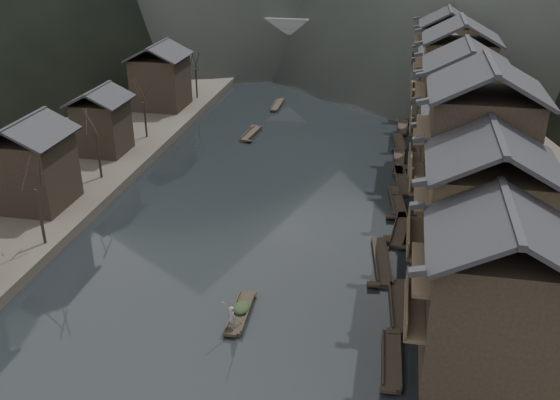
# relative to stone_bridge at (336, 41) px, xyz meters

# --- Properties ---
(water) EXTENTS (300.00, 300.00, 0.00)m
(water) POSITION_rel_stone_bridge_xyz_m (0.00, -72.00, -5.11)
(water) COLOR black
(water) RESTS_ON ground
(left_bank) EXTENTS (40.00, 200.00, 1.20)m
(left_bank) POSITION_rel_stone_bridge_xyz_m (-35.00, -32.00, -4.51)
(left_bank) COLOR #2D2823
(left_bank) RESTS_ON ground
(stilt_houses) EXTENTS (9.00, 67.60, 16.92)m
(stilt_houses) POSITION_rel_stone_bridge_xyz_m (17.28, -53.07, 3.91)
(stilt_houses) COLOR black
(stilt_houses) RESTS_ON ground
(left_houses) EXTENTS (8.10, 53.20, 8.73)m
(left_houses) POSITION_rel_stone_bridge_xyz_m (-20.50, -51.88, 0.55)
(left_houses) COLOR black
(left_houses) RESTS_ON left_bank
(bare_trees) EXTENTS (3.78, 60.27, 7.55)m
(bare_trees) POSITION_rel_stone_bridge_xyz_m (-17.00, -59.44, 1.19)
(bare_trees) COLOR black
(bare_trees) RESTS_ON left_bank
(moored_sampans) EXTENTS (3.33, 60.01, 0.47)m
(moored_sampans) POSITION_rel_stone_bridge_xyz_m (12.18, -50.90, -4.91)
(moored_sampans) COLOR black
(moored_sampans) RESTS_ON water
(midriver_boats) EXTENTS (2.15, 19.01, 0.45)m
(midriver_boats) POSITION_rel_stone_bridge_xyz_m (-5.95, -30.26, -4.91)
(midriver_boats) COLOR black
(midriver_boats) RESTS_ON water
(stone_bridge) EXTENTS (40.00, 6.00, 9.00)m
(stone_bridge) POSITION_rel_stone_bridge_xyz_m (0.00, 0.00, 0.00)
(stone_bridge) COLOR #4C4C4F
(stone_bridge) RESTS_ON ground
(hero_sampan) EXTENTS (1.32, 5.44, 0.44)m
(hero_sampan) POSITION_rel_stone_bridge_xyz_m (1.87, -74.06, -4.91)
(hero_sampan) COLOR black
(hero_sampan) RESTS_ON water
(cargo_heap) EXTENTS (1.19, 1.56, 0.72)m
(cargo_heap) POSITION_rel_stone_bridge_xyz_m (1.88, -73.82, -4.31)
(cargo_heap) COLOR black
(cargo_heap) RESTS_ON hero_sampan
(boatman) EXTENTS (0.79, 0.77, 1.83)m
(boatman) POSITION_rel_stone_bridge_xyz_m (1.80, -75.96, -3.76)
(boatman) COLOR #5E5D60
(boatman) RESTS_ON hero_sampan
(bamboo_pole) EXTENTS (0.90, 2.61, 3.90)m
(bamboo_pole) POSITION_rel_stone_bridge_xyz_m (2.00, -75.96, -0.90)
(bamboo_pole) COLOR #8C7A51
(bamboo_pole) RESTS_ON boatman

